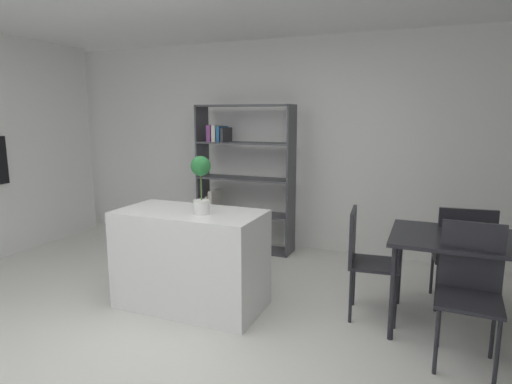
{
  "coord_description": "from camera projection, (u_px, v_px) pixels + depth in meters",
  "views": [
    {
      "loc": [
        1.69,
        -2.51,
        1.71
      ],
      "look_at": [
        0.23,
        1.05,
        1.02
      ],
      "focal_mm": 29.89,
      "sensor_mm": 36.0,
      "label": 1
    }
  ],
  "objects": [
    {
      "name": "open_bookshelf",
      "position": [
        238.0,
        179.0,
        5.46
      ],
      "size": [
        1.25,
        0.33,
        1.84
      ],
      "color": "#4C4C51",
      "rests_on": "ground_plane"
    },
    {
      "name": "dining_chair_island_side",
      "position": [
        364.0,
        253.0,
        3.62
      ],
      "size": [
        0.45,
        0.44,
        0.93
      ],
      "rotation": [
        0.0,
        0.0,
        1.67
      ],
      "color": "#232328",
      "rests_on": "ground_plane"
    },
    {
      "name": "potted_plant_on_island",
      "position": [
        201.0,
        180.0,
        3.59
      ],
      "size": [
        0.17,
        0.17,
        0.5
      ],
      "color": "white",
      "rests_on": "kitchen_island"
    },
    {
      "name": "dining_chair_far",
      "position": [
        463.0,
        250.0,
        3.72
      ],
      "size": [
        0.5,
        0.5,
        0.94
      ],
      "rotation": [
        0.0,
        0.0,
        3.24
      ],
      "color": "#232328",
      "rests_on": "ground_plane"
    },
    {
      "name": "dining_chair_near",
      "position": [
        470.0,
        282.0,
        2.95
      ],
      "size": [
        0.44,
        0.46,
        0.98
      ],
      "rotation": [
        0.0,
        0.0,
        -0.06
      ],
      "color": "#232328",
      "rests_on": "ground_plane"
    },
    {
      "name": "kitchen_island",
      "position": [
        191.0,
        259.0,
        3.83
      ],
      "size": [
        1.3,
        0.67,
        0.88
      ],
      "primitive_type": "cube",
      "color": "white",
      "rests_on": "ground_plane"
    },
    {
      "name": "ground_plane",
      "position": [
        176.0,
        345.0,
        3.22
      ],
      "size": [
        10.27,
        10.27,
        0.0
      ],
      "primitive_type": "plane",
      "color": "silver"
    },
    {
      "name": "dining_table",
      "position": [
        466.0,
        248.0,
        3.32
      ],
      "size": [
        1.13,
        0.81,
        0.78
      ],
      "color": "#232328",
      "rests_on": "ground_plane"
    },
    {
      "name": "back_partition",
      "position": [
        290.0,
        146.0,
        5.49
      ],
      "size": [
        7.45,
        0.06,
        2.66
      ],
      "primitive_type": "cube",
      "color": "white",
      "rests_on": "ground_plane"
    }
  ]
}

